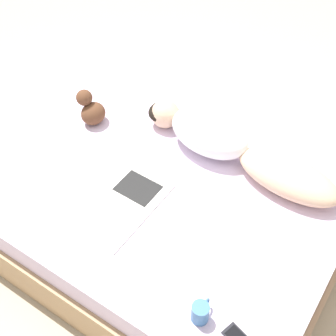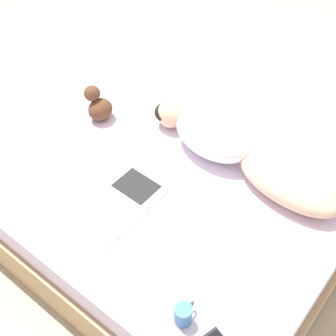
# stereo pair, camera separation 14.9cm
# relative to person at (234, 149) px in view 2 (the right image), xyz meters

# --- Properties ---
(ground_plane) EXTENTS (12.00, 12.00, 0.00)m
(ground_plane) POSITION_rel_person_xyz_m (-0.22, 0.23, -0.56)
(ground_plane) COLOR #B7A88E
(bed) EXTENTS (1.83, 2.03, 0.46)m
(bed) POSITION_rel_person_xyz_m (-0.22, 0.23, -0.33)
(bed) COLOR tan
(bed) RESTS_ON ground_plane
(person) EXTENTS (0.35, 1.22, 0.23)m
(person) POSITION_rel_person_xyz_m (0.00, 0.00, 0.00)
(person) COLOR #DBB28E
(person) RESTS_ON bed
(open_magazine) EXTENTS (0.53, 0.32, 0.01)m
(open_magazine) POSITION_rel_person_xyz_m (-0.60, 0.30, -0.09)
(open_magazine) COLOR silver
(open_magazine) RESTS_ON bed
(coffee_mug) EXTENTS (0.11, 0.08, 0.10)m
(coffee_mug) POSITION_rel_person_xyz_m (-0.92, -0.35, -0.05)
(coffee_mug) COLOR teal
(coffee_mug) RESTS_ON bed
(plush_toy) EXTENTS (0.16, 0.17, 0.21)m
(plush_toy) POSITION_rel_person_xyz_m (-0.19, 0.85, -0.01)
(plush_toy) COLOR brown
(plush_toy) RESTS_ON bed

